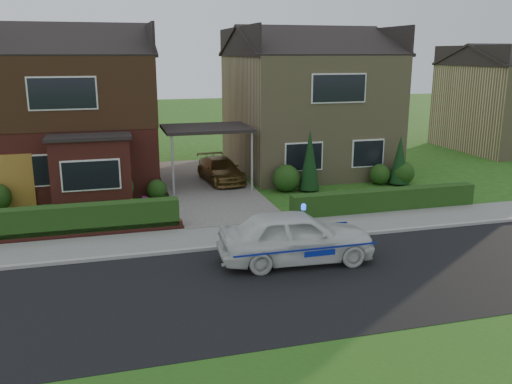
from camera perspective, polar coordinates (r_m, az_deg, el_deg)
name	(u,v)px	position (r m, az deg, el deg)	size (l,w,h in m)	color
ground	(285,285)	(14.48, 3.02, -9.72)	(120.00, 120.00, 0.00)	#234C14
road	(285,285)	(14.48, 3.02, -9.72)	(60.00, 6.00, 0.02)	black
kerb	(254,244)	(17.16, -0.21, -5.53)	(60.00, 0.16, 0.12)	#9E9993
sidewalk	(246,234)	(18.12, -1.09, -4.46)	(60.00, 2.00, 0.10)	slate
driveway	(208,186)	(24.60, -5.10, 0.60)	(3.80, 12.00, 0.12)	#666059
house_left	(70,100)	(26.54, -19.01, 9.11)	(7.50, 9.53, 7.25)	maroon
house_right	(306,98)	(28.43, 5.33, 9.82)	(7.50, 8.06, 7.25)	#9A885E
carport_link	(207,129)	(24.07, -5.22, 6.58)	(3.80, 3.00, 2.77)	black
garage_door	(4,181)	(23.34, -24.99, 1.02)	(2.20, 0.10, 2.10)	brown
dwarf_wall	(65,234)	(18.78, -19.51, -4.22)	(7.70, 0.25, 0.36)	maroon
hedge_left	(65,238)	(18.97, -19.44, -4.60)	(7.50, 0.55, 0.90)	black
hedge_right	(384,212)	(21.33, 13.32, -2.07)	(7.50, 0.55, 0.80)	black
shrub_left_mid	(117,188)	(22.44, -14.42, 0.42)	(1.32, 1.32, 1.32)	black
shrub_left_near	(157,189)	(22.86, -10.40, 0.27)	(0.84, 0.84, 0.84)	black
shrub_right_near	(286,178)	(23.75, 3.20, 1.47)	(1.20, 1.20, 1.20)	black
shrub_right_mid	(380,174)	(25.68, 12.90, 1.84)	(0.96, 0.96, 0.96)	black
shrub_right_far	(403,173)	(25.90, 15.17, 1.94)	(1.08, 1.08, 1.08)	black
conifer_a	(310,162)	(23.75, 5.66, 3.15)	(0.90, 0.90, 2.60)	black
conifer_b	(399,161)	(25.68, 14.87, 3.14)	(0.90, 0.90, 2.20)	black
neighbour_right	(508,108)	(37.58, 25.04, 8.03)	(6.50, 7.00, 5.20)	#9A885E
police_car	(296,237)	(15.74, 4.22, -4.71)	(4.14, 4.61, 1.70)	silver
driveway_car	(220,170)	(25.20, -3.76, 2.36)	(1.52, 3.73, 1.08)	brown
potted_plant_a	(120,195)	(22.20, -14.09, -0.35)	(0.44, 0.30, 0.84)	gray
potted_plant_b	(129,208)	(20.54, -13.22, -1.65)	(0.40, 0.32, 0.73)	gray
potted_plant_c	(147,207)	(20.40, -11.45, -1.57)	(0.44, 0.44, 0.79)	gray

